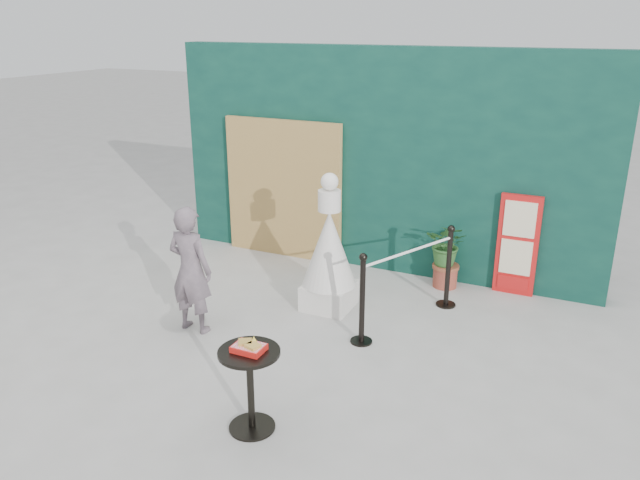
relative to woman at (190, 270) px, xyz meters
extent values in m
plane|color=#ADAAA5|center=(1.20, -0.42, -0.72)|extent=(60.00, 60.00, 0.00)
cube|color=#0A3029|center=(1.20, 2.73, 0.78)|extent=(6.00, 0.30, 3.00)
cube|color=tan|center=(-0.20, 2.52, 0.28)|extent=(1.80, 0.08, 2.00)
imported|color=slate|center=(0.00, 0.00, 0.00)|extent=(0.54, 0.36, 1.45)
cube|color=red|center=(3.10, 2.54, -0.07)|extent=(0.50, 0.06, 1.30)
cube|color=beige|center=(3.10, 2.51, 0.28)|extent=(0.38, 0.02, 0.45)
cube|color=beige|center=(3.10, 2.51, -0.22)|extent=(0.38, 0.02, 0.45)
cube|color=red|center=(3.10, 2.51, -0.57)|extent=(0.38, 0.02, 0.18)
cube|color=silver|center=(1.14, 1.17, -0.57)|extent=(0.56, 0.56, 0.31)
cone|color=silver|center=(1.14, 1.17, 0.04)|extent=(0.65, 0.65, 0.92)
cylinder|color=silver|center=(1.14, 1.17, 0.62)|extent=(0.27, 0.27, 0.24)
sphere|color=white|center=(1.14, 1.17, 0.85)|extent=(0.20, 0.20, 0.20)
cylinder|color=black|center=(1.53, -1.28, -0.71)|extent=(0.40, 0.40, 0.02)
cylinder|color=black|center=(1.53, -1.28, -0.36)|extent=(0.06, 0.06, 0.72)
cylinder|color=black|center=(1.53, -1.28, 0.01)|extent=(0.52, 0.52, 0.03)
cube|color=red|center=(1.53, -1.28, 0.05)|extent=(0.26, 0.19, 0.05)
cube|color=red|center=(1.53, -1.28, 0.08)|extent=(0.24, 0.17, 0.00)
cube|color=gold|center=(1.49, -1.27, 0.09)|extent=(0.15, 0.14, 0.02)
cube|color=#E1AC52|center=(1.58, -1.30, 0.09)|extent=(0.13, 0.13, 0.02)
cone|color=yellow|center=(1.55, -1.23, 0.11)|extent=(0.06, 0.06, 0.06)
cylinder|color=#963B31|center=(2.26, 2.38, -0.59)|extent=(0.31, 0.31, 0.26)
cylinder|color=brown|center=(2.26, 2.38, -0.44)|extent=(0.35, 0.35, 0.04)
imported|color=#2A5826|center=(2.26, 2.38, -0.14)|extent=(0.51, 0.45, 0.57)
cylinder|color=black|center=(1.82, 0.52, -0.71)|extent=(0.24, 0.24, 0.02)
cylinder|color=black|center=(1.82, 0.52, -0.24)|extent=(0.06, 0.06, 0.96)
sphere|color=black|center=(1.82, 0.52, 0.27)|extent=(0.09, 0.09, 0.09)
cylinder|color=black|center=(2.42, 1.82, -0.71)|extent=(0.24, 0.24, 0.02)
cylinder|color=black|center=(2.42, 1.82, -0.24)|extent=(0.06, 0.06, 0.96)
sphere|color=black|center=(2.42, 1.82, 0.27)|extent=(0.09, 0.09, 0.09)
cylinder|color=white|center=(2.12, 1.17, 0.16)|extent=(0.63, 1.31, 0.03)
camera|label=1|loc=(3.97, -5.12, 2.60)|focal=35.00mm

